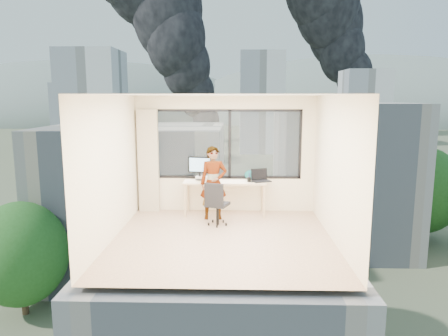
{
  "coord_description": "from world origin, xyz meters",
  "views": [
    {
      "loc": [
        0.23,
        -7.21,
        2.55
      ],
      "look_at": [
        0.0,
        1.0,
        1.15
      ],
      "focal_mm": 33.1,
      "sensor_mm": 36.0,
      "label": 1
    }
  ],
  "objects_px": {
    "person": "(213,183)",
    "game_console": "(204,177)",
    "desk": "(225,198)",
    "monitor": "(200,168)",
    "laptop": "(262,176)",
    "chair": "(217,203)",
    "handbag": "(251,175)"
  },
  "relations": [
    {
      "from": "desk",
      "to": "chair",
      "type": "distance_m",
      "value": 0.81
    },
    {
      "from": "desk",
      "to": "laptop",
      "type": "bearing_deg",
      "value": -2.84
    },
    {
      "from": "handbag",
      "to": "desk",
      "type": "bearing_deg",
      "value": -157.61
    },
    {
      "from": "desk",
      "to": "person",
      "type": "bearing_deg",
      "value": -123.44
    },
    {
      "from": "desk",
      "to": "monitor",
      "type": "height_order",
      "value": "monitor"
    },
    {
      "from": "game_console",
      "to": "laptop",
      "type": "xyz_separation_m",
      "value": [
        1.28,
        -0.25,
        0.08
      ]
    },
    {
      "from": "game_console",
      "to": "laptop",
      "type": "distance_m",
      "value": 1.31
    },
    {
      "from": "desk",
      "to": "person",
      "type": "distance_m",
      "value": 0.58
    },
    {
      "from": "handbag",
      "to": "laptop",
      "type": "bearing_deg",
      "value": -42.94
    },
    {
      "from": "desk",
      "to": "chair",
      "type": "relative_size",
      "value": 1.97
    },
    {
      "from": "desk",
      "to": "handbag",
      "type": "bearing_deg",
      "value": 18.98
    },
    {
      "from": "person",
      "to": "game_console",
      "type": "xyz_separation_m",
      "value": [
        -0.25,
        0.56,
        0.01
      ]
    },
    {
      "from": "chair",
      "to": "monitor",
      "type": "relative_size",
      "value": 1.74
    },
    {
      "from": "desk",
      "to": "game_console",
      "type": "relative_size",
      "value": 5.7
    },
    {
      "from": "person",
      "to": "laptop",
      "type": "xyz_separation_m",
      "value": [
        1.03,
        0.31,
        0.1
      ]
    },
    {
      "from": "desk",
      "to": "chair",
      "type": "height_order",
      "value": "chair"
    },
    {
      "from": "chair",
      "to": "handbag",
      "type": "distance_m",
      "value": 1.28
    },
    {
      "from": "person",
      "to": "laptop",
      "type": "distance_m",
      "value": 1.08
    },
    {
      "from": "chair",
      "to": "laptop",
      "type": "relative_size",
      "value": 2.29
    },
    {
      "from": "monitor",
      "to": "game_console",
      "type": "relative_size",
      "value": 1.66
    },
    {
      "from": "game_console",
      "to": "handbag",
      "type": "height_order",
      "value": "handbag"
    },
    {
      "from": "person",
      "to": "handbag",
      "type": "distance_m",
      "value": 0.98
    },
    {
      "from": "chair",
      "to": "person",
      "type": "distance_m",
      "value": 0.56
    },
    {
      "from": "desk",
      "to": "monitor",
      "type": "bearing_deg",
      "value": 167.19
    },
    {
      "from": "desk",
      "to": "person",
      "type": "relative_size",
      "value": 1.16
    },
    {
      "from": "person",
      "to": "handbag",
      "type": "bearing_deg",
      "value": 29.21
    },
    {
      "from": "laptop",
      "to": "game_console",
      "type": "bearing_deg",
      "value": 148.98
    },
    {
      "from": "monitor",
      "to": "game_console",
      "type": "xyz_separation_m",
      "value": [
        0.08,
        0.08,
        -0.22
      ]
    },
    {
      "from": "chair",
      "to": "handbag",
      "type": "height_order",
      "value": "handbag"
    },
    {
      "from": "person",
      "to": "game_console",
      "type": "bearing_deg",
      "value": 108.98
    },
    {
      "from": "monitor",
      "to": "handbag",
      "type": "xyz_separation_m",
      "value": [
        1.13,
        0.07,
        -0.16
      ]
    },
    {
      "from": "laptop",
      "to": "chair",
      "type": "bearing_deg",
      "value": -160.95
    }
  ]
}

